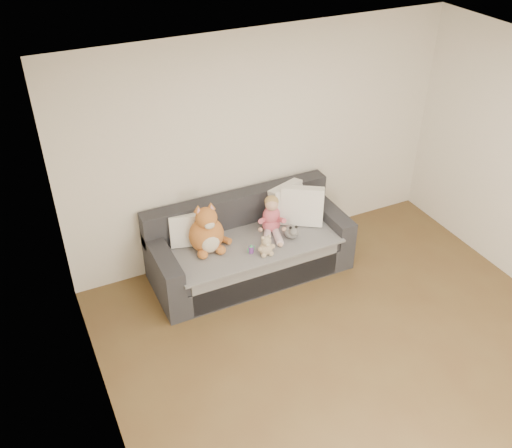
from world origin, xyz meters
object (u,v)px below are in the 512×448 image
Objects in this scene: sofa at (249,248)px; sippy_cup at (251,248)px; plush_cat at (207,232)px; teddy_bear at (266,247)px; toddler at (272,218)px.

sofa reaches higher than sippy_cup.
sofa is at bearing 5.00° from plush_cat.
sofa reaches higher than teddy_bear.
plush_cat is 0.49m from sippy_cup.
teddy_bear is 2.35× the size of sippy_cup.
sofa is at bearing 98.74° from teddy_bear.
toddler reaches higher than sofa.
toddler is 1.86× the size of teddy_bear.
sippy_cup is (-0.10, -0.29, 0.22)m from sofa.
toddler is 0.77× the size of plush_cat.
toddler is at bearing -7.75° from sofa.
toddler is at bearing 60.19° from teddy_bear.
plush_cat is at bearing -177.23° from sofa.
sippy_cup is at bearing -109.90° from sofa.
sofa is 3.80× the size of plush_cat.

